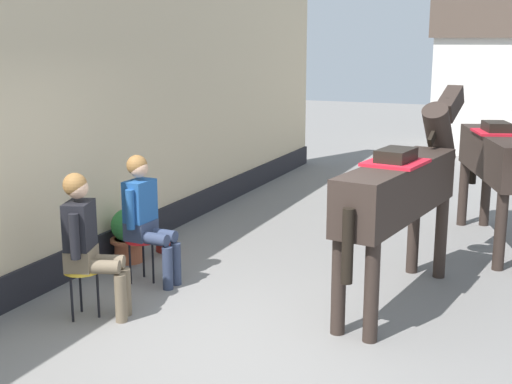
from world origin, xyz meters
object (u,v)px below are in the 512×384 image
Objects in this scene: seated_visitor_far at (145,213)px; spare_stool_white at (375,197)px; seated_visitor_near at (87,238)px; saddled_horse_near at (403,187)px; flower_planter_far at (128,234)px; saddled_horse_far at (499,157)px; satchel_bag at (166,246)px.

seated_visitor_far is 3.72m from spare_stool_white.
seated_visitor_far is (-0.02, 1.03, 0.00)m from seated_visitor_near.
saddled_horse_near is 4.66× the size of flower_planter_far.
saddled_horse_far is at bearing 29.89° from flower_planter_far.
saddled_horse_near reaches higher than satchel_bag.
satchel_bag is (-2.02, -2.33, -0.30)m from spare_stool_white.
seated_visitor_far is 2.68m from saddled_horse_near.
saddled_horse_far is 1.87m from spare_stool_white.
saddled_horse_far is 10.30× the size of satchel_bag.
saddled_horse_near is at bearing -108.78° from saddled_horse_far.
flower_planter_far reaches higher than satchel_bag.
flower_planter_far is (-3.17, -0.07, -0.82)m from saddled_horse_near.
saddled_horse_near is at bearing -71.68° from spare_stool_white.
flower_planter_far is 2.29× the size of satchel_bag.
saddled_horse_near is at bearing 13.03° from seated_visitor_far.
saddled_horse_far is 4.58m from flower_planter_far.
saddled_horse_far is at bearing 71.22° from saddled_horse_near.
seated_visitor_far is at bearing -42.17° from flower_planter_far.
seated_visitor_far is at bearing -140.14° from saddled_horse_far.
saddled_horse_near is at bearing 1.25° from flower_planter_far.
seated_visitor_near and seated_visitor_far have the same top height.
satchel_bag is at bearing 172.99° from saddled_horse_near.
spare_stool_white reaches higher than satchel_bag.
saddled_horse_near is at bearing 16.72° from satchel_bag.
seated_visitor_near is 4.96× the size of satchel_bag.
saddled_horse_near reaches higher than seated_visitor_far.
seated_visitor_near is 4.64m from spare_stool_white.
seated_visitor_far is 0.48× the size of saddled_horse_far.
flower_planter_far is 1.39× the size of spare_stool_white.
flower_planter_far is at bearing 137.83° from seated_visitor_far.
seated_visitor_near reaches higher than satchel_bag.
satchel_bag is at bearing 99.93° from seated_visitor_near.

